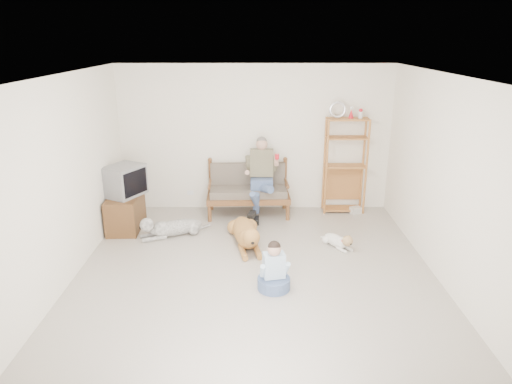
{
  "coord_description": "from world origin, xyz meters",
  "views": [
    {
      "loc": [
        0.0,
        -5.54,
        3.16
      ],
      "look_at": [
        0.01,
        1.0,
        0.91
      ],
      "focal_mm": 32.0,
      "sensor_mm": 36.0,
      "label": 1
    }
  ],
  "objects_px": {
    "loveseat": "(248,189)",
    "golden_retriever": "(246,234)",
    "tv_stand": "(125,212)",
    "etagere": "(345,165)"
  },
  "relations": [
    {
      "from": "tv_stand",
      "to": "golden_retriever",
      "type": "distance_m",
      "value": 2.19
    },
    {
      "from": "loveseat",
      "to": "golden_retriever",
      "type": "xyz_separation_m",
      "value": [
        -0.01,
        -1.35,
        -0.3
      ]
    },
    {
      "from": "loveseat",
      "to": "etagere",
      "type": "xyz_separation_m",
      "value": [
        1.78,
        0.12,
        0.42
      ]
    },
    {
      "from": "tv_stand",
      "to": "etagere",
      "type": "bearing_deg",
      "value": 10.23
    },
    {
      "from": "loveseat",
      "to": "tv_stand",
      "type": "relative_size",
      "value": 1.67
    },
    {
      "from": "tv_stand",
      "to": "golden_retriever",
      "type": "height_order",
      "value": "tv_stand"
    },
    {
      "from": "etagere",
      "to": "tv_stand",
      "type": "height_order",
      "value": "etagere"
    },
    {
      "from": "tv_stand",
      "to": "golden_retriever",
      "type": "relative_size",
      "value": 0.61
    },
    {
      "from": "etagere",
      "to": "loveseat",
      "type": "bearing_deg",
      "value": -175.99
    },
    {
      "from": "etagere",
      "to": "golden_retriever",
      "type": "relative_size",
      "value": 1.38
    }
  ]
}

